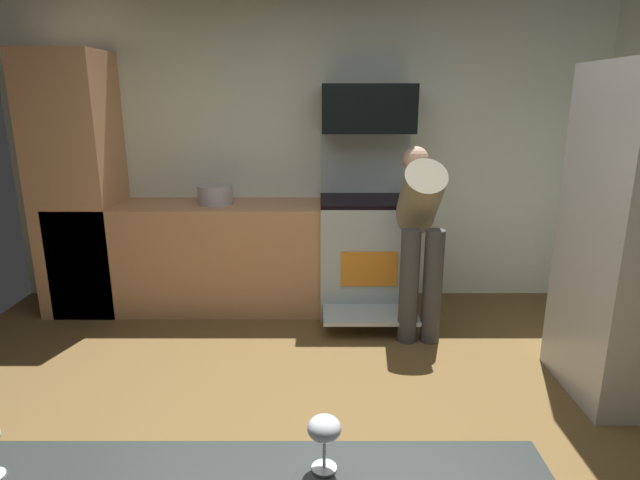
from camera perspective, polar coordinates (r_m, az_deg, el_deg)
name	(u,v)px	position (r m, az deg, el deg)	size (l,w,h in m)	color
ground_plane	(307,458)	(2.85, -1.43, -22.70)	(5.20, 4.80, 0.02)	brown
wall_back	(313,151)	(4.61, -0.78, 9.71)	(5.20, 0.12, 2.60)	silver
lower_cabinet_run	(206,256)	(4.53, -12.27, -1.73)	(2.40, 0.60, 0.90)	tan
cabinet_column	(80,186)	(4.72, -24.70, 5.38)	(0.60, 0.60, 2.10)	tan
oven_range	(367,250)	(4.41, 5.09, -1.15)	(0.76, 1.01, 1.47)	#B3C3C5
microwave	(369,109)	(4.33, 5.35, 14.08)	(0.74, 0.38, 0.38)	black
person_cook	(421,227)	(3.88, 10.92, 1.43)	(0.31, 0.65, 1.39)	#414141
wine_glass_mid	(325,431)	(1.28, 0.55, -20.08)	(0.08, 0.08, 0.14)	silver
stock_pot	(216,195)	(4.38, -11.25, 4.86)	(0.28, 0.28, 0.15)	#B6B1B9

